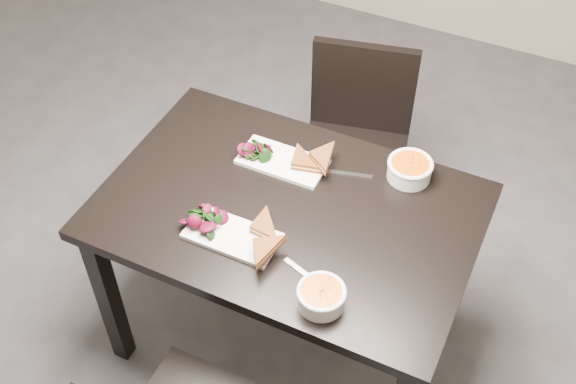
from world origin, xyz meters
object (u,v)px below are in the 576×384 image
object	(u,v)px
table	(288,227)
chair_far	(356,136)
plate_far	(283,162)
soup_bowl_far	(410,169)
plate_near	(232,236)
soup_bowl_near	(321,296)

from	to	relation	value
table	chair_far	distance (m)	0.72
plate_far	soup_bowl_far	xyz separation A→B (m)	(0.41, 0.12, 0.03)
plate_near	soup_bowl_far	world-z (taller)	soup_bowl_far
table	soup_bowl_near	bearing A→B (deg)	-50.35
table	plate_near	bearing A→B (deg)	-118.20
table	soup_bowl_near	xyz separation A→B (m)	(0.24, -0.29, 0.13)
soup_bowl_near	plate_far	bearing A→B (deg)	126.54
plate_near	plate_far	size ratio (longest dim) A/B	0.97
soup_bowl_near	chair_far	bearing A→B (deg)	105.04
chair_far	plate_far	bearing A→B (deg)	-111.49
chair_far	plate_near	size ratio (longest dim) A/B	2.95
plate_near	table	bearing A→B (deg)	61.80
table	plate_near	size ratio (longest dim) A/B	4.16
soup_bowl_near	plate_far	xyz separation A→B (m)	(-0.35, 0.47, -0.03)
plate_far	plate_near	bearing A→B (deg)	-89.50
plate_far	soup_bowl_far	bearing A→B (deg)	16.67
soup_bowl_near	table	bearing A→B (deg)	129.65
chair_far	soup_bowl_near	bearing A→B (deg)	-87.58
chair_far	table	bearing A→B (deg)	-100.77
table	plate_near	xyz separation A→B (m)	(-0.10, -0.19, 0.11)
chair_far	soup_bowl_far	size ratio (longest dim) A/B	5.60
chair_far	soup_bowl_far	xyz separation A→B (m)	(0.33, -0.40, 0.30)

